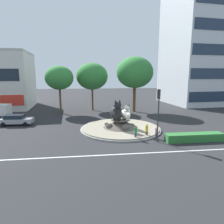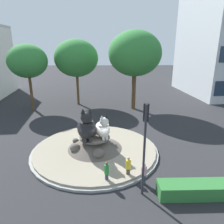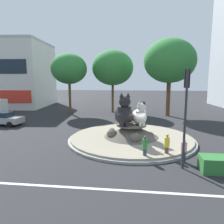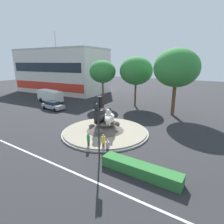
% 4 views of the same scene
% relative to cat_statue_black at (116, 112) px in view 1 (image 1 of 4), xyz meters
% --- Properties ---
extents(ground_plane, '(160.00, 160.00, 0.00)m').
position_rel_cat_statue_black_xyz_m(ground_plane, '(0.62, 0.32, -2.44)').
color(ground_plane, '#28282B').
extents(lane_centreline, '(112.00, 0.20, 0.01)m').
position_rel_cat_statue_black_xyz_m(lane_centreline, '(0.62, -8.18, -2.43)').
color(lane_centreline, silver).
rests_on(lane_centreline, ground).
extents(roundabout_island, '(10.91, 10.91, 1.42)m').
position_rel_cat_statue_black_xyz_m(roundabout_island, '(0.62, 0.32, -1.98)').
color(roundabout_island, gray).
rests_on(roundabout_island, ground).
extents(cat_statue_black, '(1.92, 3.00, 2.79)m').
position_rel_cat_statue_black_xyz_m(cat_statue_black, '(0.00, 0.00, 0.00)').
color(cat_statue_black, black).
rests_on(cat_statue_black, roundabout_island).
extents(cat_statue_white, '(1.73, 2.40, 2.11)m').
position_rel_cat_statue_black_xyz_m(cat_statue_white, '(1.32, 0.22, -0.25)').
color(cat_statue_white, silver).
rests_on(cat_statue_white, roundabout_island).
extents(traffic_light_mast, '(0.35, 0.46, 5.84)m').
position_rel_cat_statue_black_xyz_m(traffic_light_mast, '(3.86, -5.13, 1.59)').
color(traffic_light_mast, '#2D2D33').
rests_on(traffic_light_mast, ground).
extents(office_tower, '(15.78, 16.78, 35.26)m').
position_rel_cat_statue_black_xyz_m(office_tower, '(24.26, 23.18, 15.20)').
color(office_tower, silver).
rests_on(office_tower, ground).
extents(clipped_hedge_strip, '(6.59, 1.20, 0.90)m').
position_rel_cat_statue_black_xyz_m(clipped_hedge_strip, '(8.06, -5.50, -1.99)').
color(clipped_hedge_strip, '#2D7033').
rests_on(clipped_hedge_strip, ground).
extents(broadleaf_tree_behind_island, '(6.41, 6.41, 9.74)m').
position_rel_cat_statue_black_xyz_m(broadleaf_tree_behind_island, '(-2.75, 15.73, 4.56)').
color(broadleaf_tree_behind_island, brown).
rests_on(broadleaf_tree_behind_island, ground).
extents(second_tree_near_tower, '(7.19, 7.19, 10.84)m').
position_rel_cat_statue_black_xyz_m(second_tree_near_tower, '(5.54, 13.13, 5.32)').
color(second_tree_near_tower, brown).
rests_on(second_tree_near_tower, ground).
extents(third_tree_left, '(5.30, 5.30, 9.04)m').
position_rel_cat_statue_black_xyz_m(third_tree_left, '(-8.98, 13.20, 4.33)').
color(third_tree_left, brown).
rests_on(third_tree_left, ground).
extents(pedestrian_green_shirt, '(0.32, 0.32, 1.64)m').
position_rel_cat_statue_black_xyz_m(pedestrian_green_shirt, '(1.63, -4.14, -1.57)').
color(pedestrian_green_shirt, '#33384C').
rests_on(pedestrian_green_shirt, ground).
extents(pedestrian_pink_shirt, '(0.38, 0.38, 1.55)m').
position_rel_cat_statue_black_xyz_m(pedestrian_pink_shirt, '(4.09, -4.24, -1.63)').
color(pedestrian_pink_shirt, '#33384C').
rests_on(pedestrian_pink_shirt, ground).
extents(pedestrian_yellow_shirt, '(0.36, 0.36, 1.65)m').
position_rel_cat_statue_black_xyz_m(pedestrian_yellow_shirt, '(3.12, -3.57, -1.57)').
color(pedestrian_yellow_shirt, brown).
rests_on(pedestrian_yellow_shirt, ground).
extents(sedan_on_far_lane, '(4.78, 2.17, 1.55)m').
position_rel_cat_statue_black_xyz_m(sedan_on_far_lane, '(-14.38, 4.55, -1.62)').
color(sedan_on_far_lane, '#99999E').
rests_on(sedan_on_far_lane, ground).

